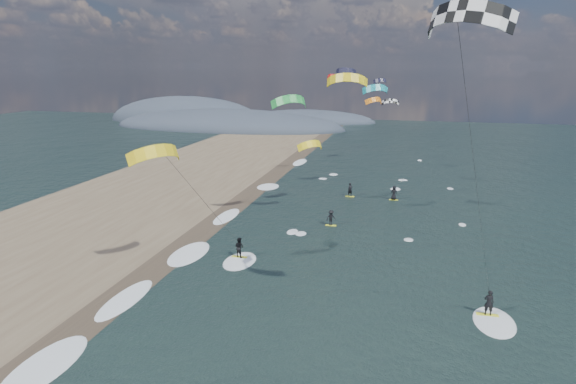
# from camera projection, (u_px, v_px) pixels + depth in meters

# --- Properties ---
(ground) EXTENTS (260.00, 260.00, 0.00)m
(ground) POSITION_uv_depth(u_px,v_px,m) (252.00, 375.00, 25.70)
(ground) COLOR black
(ground) RESTS_ON ground
(sand_strip) EXTENTS (26.00, 240.00, 0.00)m
(sand_strip) POSITION_uv_depth(u_px,v_px,m) (19.00, 261.00, 40.73)
(sand_strip) COLOR brown
(sand_strip) RESTS_ON ground
(wet_sand_strip) EXTENTS (3.00, 240.00, 0.00)m
(wet_sand_strip) POSITION_uv_depth(u_px,v_px,m) (147.00, 275.00, 37.91)
(wet_sand_strip) COLOR #382D23
(wet_sand_strip) RESTS_ON ground
(coastal_hills) EXTENTS (80.00, 41.00, 15.00)m
(coastal_hills) POSITION_uv_depth(u_px,v_px,m) (221.00, 124.00, 137.47)
(coastal_hills) COLOR #3D4756
(coastal_hills) RESTS_ON ground
(kitesurfer_near_a) EXTENTS (7.90, 9.27, 19.35)m
(kitesurfer_near_a) POSITION_uv_depth(u_px,v_px,m) (465.00, 87.00, 24.13)
(kitesurfer_near_a) COLOR yellow
(kitesurfer_near_a) RESTS_ON ground
(kitesurfer_near_b) EXTENTS (6.90, 9.37, 11.45)m
(kitesurfer_near_b) POSITION_uv_depth(u_px,v_px,m) (188.00, 186.00, 36.19)
(kitesurfer_near_b) COLOR yellow
(kitesurfer_near_b) RESTS_ON ground
(far_kitesurfers) EXTENTS (7.09, 12.80, 1.78)m
(far_kitesurfers) POSITION_uv_depth(u_px,v_px,m) (359.00, 202.00, 55.18)
(far_kitesurfers) COLOR yellow
(far_kitesurfers) RESTS_ON ground
(bg_kite_field) EXTENTS (13.02, 66.92, 9.13)m
(bg_kite_field) POSITION_uv_depth(u_px,v_px,m) (359.00, 91.00, 70.33)
(bg_kite_field) COLOR teal
(bg_kite_field) RESTS_ON ground
(shoreline_surf) EXTENTS (2.40, 79.40, 0.11)m
(shoreline_surf) POSITION_uv_depth(u_px,v_px,m) (187.00, 255.00, 42.08)
(shoreline_surf) COLOR white
(shoreline_surf) RESTS_ON ground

